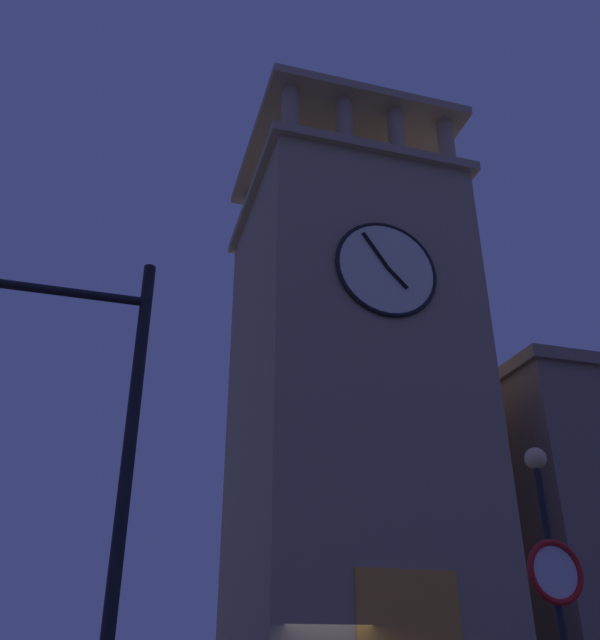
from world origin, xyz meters
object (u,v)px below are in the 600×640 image
object	(u,v)px
no_horn_sign	(558,594)
traffic_signal_near	(16,408)
street_lamp	(547,534)
clocktower	(350,409)

from	to	relation	value
no_horn_sign	traffic_signal_near	bearing A→B (deg)	-4.77
street_lamp	no_horn_sign	size ratio (longest dim) A/B	1.85
no_horn_sign	clocktower	bearing A→B (deg)	-101.71
clocktower	street_lamp	distance (m)	13.50
clocktower	traffic_signal_near	world-z (taller)	clocktower
traffic_signal_near	street_lamp	xyz separation A→B (m)	(-9.44, -3.47, -0.46)
clocktower	traffic_signal_near	size ratio (longest dim) A/B	3.95
street_lamp	clocktower	bearing A→B (deg)	-92.16
clocktower	street_lamp	xyz separation A→B (m)	(0.45, 11.82, -6.51)
clocktower	no_horn_sign	xyz separation A→B (m)	(3.28, 15.84, -7.98)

